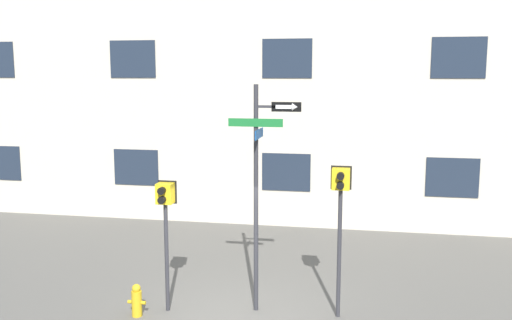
{
  "coord_description": "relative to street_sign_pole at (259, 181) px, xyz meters",
  "views": [
    {
      "loc": [
        2.26,
        -9.94,
        4.66
      ],
      "look_at": [
        0.26,
        0.62,
        3.01
      ],
      "focal_mm": 40.0,
      "sensor_mm": 36.0,
      "label": 1
    }
  ],
  "objects": [
    {
      "name": "building_facade",
      "position": [
        -0.33,
        6.57,
        4.16
      ],
      "size": [
        24.0,
        0.63,
        13.54
      ],
      "color": "beige",
      "rests_on": "ground_plane"
    },
    {
      "name": "pedestrian_signal_right",
      "position": [
        1.54,
        -0.01,
        -0.31
      ],
      "size": [
        0.39,
        0.4,
        2.93
      ],
      "color": "#2D2D33",
      "rests_on": "ground_plane"
    },
    {
      "name": "pedestrian_signal_left",
      "position": [
        -1.78,
        -0.35,
        -0.58
      ],
      "size": [
        0.37,
        0.4,
        2.59
      ],
      "color": "#2D2D33",
      "rests_on": "ground_plane"
    },
    {
      "name": "street_sign_pole",
      "position": [
        0.0,
        0.0,
        0.0
      ],
      "size": [
        1.38,
        0.76,
        4.45
      ],
      "color": "#2D2D33",
      "rests_on": "ground_plane"
    },
    {
      "name": "fire_hydrant",
      "position": [
        -2.28,
        -0.72,
        -2.3
      ],
      "size": [
        0.36,
        0.2,
        0.64
      ],
      "color": "gold",
      "rests_on": "ground_plane"
    }
  ]
}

